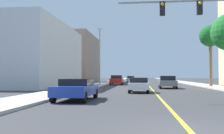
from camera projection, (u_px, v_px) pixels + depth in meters
name	position (u px, v px, depth m)	size (l,w,h in m)	color
ground	(147.00, 83.00, 48.21)	(192.00, 192.00, 0.00)	#38383A
sidewalk_left	(105.00, 83.00, 49.09)	(3.06, 168.00, 0.15)	beige
sidewalk_right	(190.00, 83.00, 47.34)	(3.06, 168.00, 0.15)	#B2ADA3
lane_marking_center	(147.00, 83.00, 48.21)	(0.16, 144.00, 0.01)	yellow
building_left_near	(23.00, 56.00, 34.60)	(12.15, 18.16, 8.38)	silver
building_left_far	(58.00, 59.00, 55.70)	(16.14, 17.23, 10.19)	gray
street_lamp	(100.00, 54.00, 36.12)	(0.56, 0.28, 8.12)	gray
palm_far	(210.00, 37.00, 32.41)	(2.80, 2.80, 7.87)	brown
car_red	(117.00, 80.00, 40.20)	(1.96, 3.98, 1.55)	red
car_white	(139.00, 85.00, 22.28)	(1.81, 3.90, 1.31)	white
car_gray	(167.00, 82.00, 29.43)	(2.09, 4.31, 1.46)	slate
car_blue	(77.00, 89.00, 15.28)	(2.02, 4.35, 1.30)	#1E389E
car_silver	(131.00, 79.00, 60.65)	(2.03, 4.34, 1.39)	#BCBCC1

